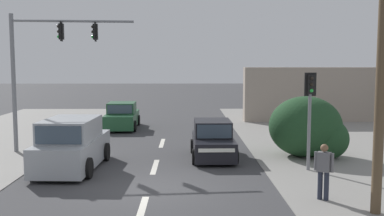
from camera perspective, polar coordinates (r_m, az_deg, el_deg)
The scene contains 13 objects.
ground_plane at distance 14.22m, azimuth -5.59°, elevation -10.22°, with size 140.00×140.00×0.00m, color #3A3A3D.
lane_dash_near at distance 12.31m, azimuth -6.40°, elevation -12.77°, with size 0.20×2.40×0.01m, color silver.
lane_dash_mid at distance 17.11m, azimuth -4.73°, elevation -7.44°, with size 0.20×2.40×0.01m, color silver.
lane_dash_far at distance 22.00m, azimuth -3.81°, elevation -4.46°, with size 0.20×2.40×0.01m, color silver.
utility_pole_foreground_right at distance 12.23m, azimuth 22.45°, elevation 8.76°, with size 3.78×0.40×8.58m.
traffic_signal_mast at distance 20.61m, azimuth -18.34°, elevation 6.15°, with size 5.28×0.62×6.00m.
pedestal_signal_right_kerb at distance 16.62m, azimuth 14.74°, elevation 0.43°, with size 0.44×0.30×3.56m.
roadside_bush at distance 19.23m, azimuth 14.64°, elevation -2.53°, with size 3.18×2.73×2.53m.
shopfront_wall_far at distance 31.26m, azimuth 17.59°, elevation 1.65°, with size 12.00×1.00×3.60m, color #A39384.
hatchback_oncoming_near at distance 18.54m, azimuth 2.66°, elevation -4.18°, with size 1.82×3.66×1.53m.
suv_kerbside_parked at distance 17.09m, azimuth -14.99°, elevation -4.62°, with size 2.19×4.60×1.90m.
sedan_oncoming_mid at distance 27.00m, azimuth -8.88°, elevation -1.10°, with size 1.97×4.28×1.56m.
pedestrian_at_kerb at distance 13.34m, azimuth 16.39°, elevation -7.40°, with size 0.48×0.38×1.63m.
Camera 1 is at (1.20, -13.61, 3.92)m, focal length 42.00 mm.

